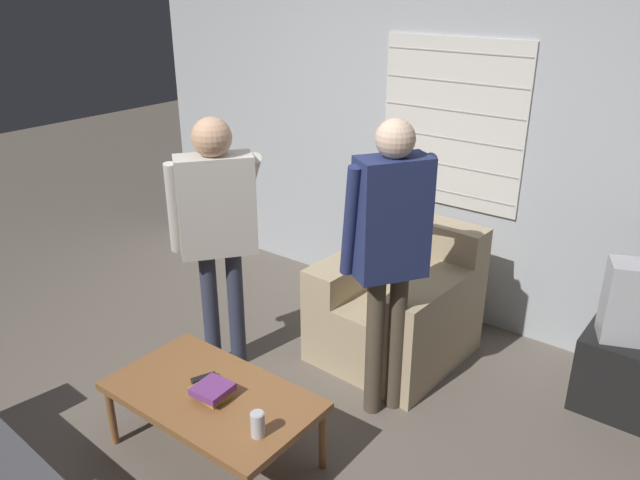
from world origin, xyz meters
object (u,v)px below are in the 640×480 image
at_px(person_left_standing, 217,216).
at_px(soda_can, 258,424).
at_px(armchair_beige, 398,305).
at_px(book_stack, 212,391).
at_px(spare_remote, 204,378).
at_px(person_right_standing, 390,238).
at_px(coffee_table, 212,398).

bearing_deg(person_left_standing, soda_can, -89.30).
xyz_separation_m(armchair_beige, person_left_standing, (-0.80, -0.79, 0.68)).
bearing_deg(book_stack, spare_remote, 152.38).
bearing_deg(armchair_beige, person_right_standing, 115.77).
xyz_separation_m(armchair_beige, soda_can, (0.16, -1.52, 0.11)).
distance_m(armchair_beige, person_right_standing, 0.94).
xyz_separation_m(armchair_beige, spare_remote, (-0.34, -1.38, 0.06)).
relative_size(armchair_beige, book_stack, 4.32).
bearing_deg(book_stack, coffee_table, 141.31).
relative_size(person_right_standing, book_stack, 7.83).
bearing_deg(soda_can, coffee_table, 167.21).
height_order(person_right_standing, soda_can, person_right_standing).
distance_m(coffee_table, person_right_standing, 1.22).
height_order(coffee_table, soda_can, soda_can).
bearing_deg(person_left_standing, coffee_table, -100.74).
xyz_separation_m(person_right_standing, spare_remote, (-0.58, -0.82, -0.66)).
bearing_deg(person_right_standing, spare_remote, 178.30).
bearing_deg(person_left_standing, armchair_beige, -7.72).
bearing_deg(spare_remote, person_right_standing, 78.25).
distance_m(coffee_table, person_left_standing, 1.08).
xyz_separation_m(armchair_beige, person_right_standing, (0.23, -0.55, 0.72)).
distance_m(armchair_beige, spare_remote, 1.42).
bearing_deg(person_right_standing, armchair_beige, 56.38).
relative_size(armchair_beige, soda_can, 7.39).
bearing_deg(person_right_standing, person_left_standing, 136.25).
height_order(coffee_table, spare_remote, spare_remote).
bearing_deg(book_stack, soda_can, -10.51).
height_order(armchair_beige, book_stack, armchair_beige).
bearing_deg(armchair_beige, book_stack, 84.48).
distance_m(armchair_beige, coffee_table, 1.45).
distance_m(person_right_standing, spare_remote, 1.20).
xyz_separation_m(armchair_beige, book_stack, (-0.21, -1.45, 0.09)).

